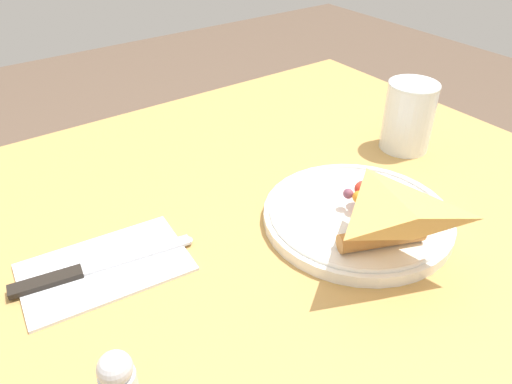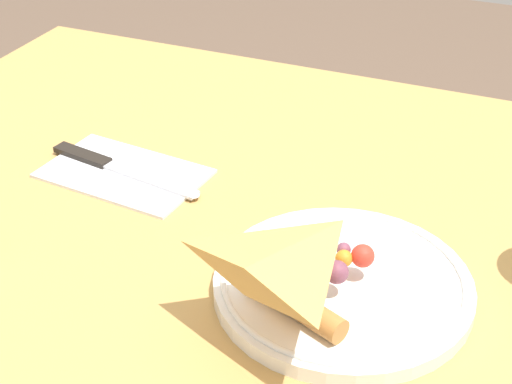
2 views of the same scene
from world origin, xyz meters
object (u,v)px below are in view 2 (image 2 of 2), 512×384
plate_pizza (341,283)px  napkin_folded (124,173)px  dining_table (256,278)px  butter_knife (116,167)px

plate_pizza → napkin_folded: (-0.31, 0.11, -0.01)m
dining_table → plate_pizza: 0.21m
plate_pizza → butter_knife: bearing=160.4°
plate_pizza → napkin_folded: plate_pizza is taller
napkin_folded → plate_pizza: bearing=-19.9°
plate_pizza → napkin_folded: bearing=160.1°
napkin_folded → butter_knife: size_ratio=0.93×
dining_table → napkin_folded: 0.21m
butter_knife → napkin_folded: bearing=-0.0°
napkin_folded → butter_knife: (-0.01, 0.00, 0.00)m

